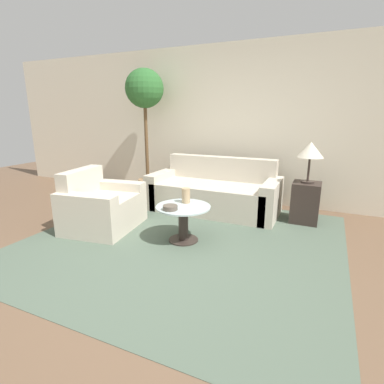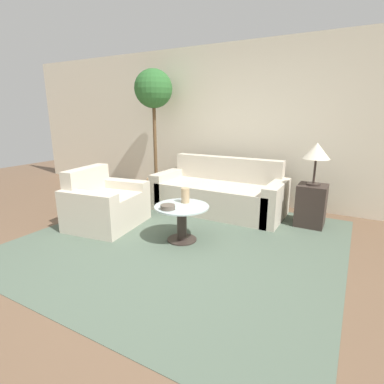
{
  "view_description": "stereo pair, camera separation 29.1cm",
  "coord_description": "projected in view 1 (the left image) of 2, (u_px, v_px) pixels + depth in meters",
  "views": [
    {
      "loc": [
        1.44,
        -2.33,
        1.5
      ],
      "look_at": [
        -0.05,
        0.93,
        0.55
      ],
      "focal_mm": 28.0,
      "sensor_mm": 36.0,
      "label": 1
    },
    {
      "loc": [
        1.7,
        -2.2,
        1.5
      ],
      "look_at": [
        -0.05,
        0.93,
        0.55
      ],
      "focal_mm": 28.0,
      "sensor_mm": 36.0,
      "label": 2
    }
  ],
  "objects": [
    {
      "name": "potted_plant",
      "position": [
        145.0,
        103.0,
        5.11
      ],
      "size": [
        0.65,
        0.65,
        2.23
      ],
      "color": "#93704C",
      "rests_on": "ground_plane"
    },
    {
      "name": "armchair",
      "position": [
        100.0,
        208.0,
        3.99
      ],
      "size": [
        0.93,
        1.06,
        0.78
      ],
      "rotation": [
        0.0,
        0.0,
        1.71
      ],
      "color": "beige",
      "rests_on": "ground_plane"
    },
    {
      "name": "side_table",
      "position": [
        305.0,
        203.0,
        4.19
      ],
      "size": [
        0.37,
        0.37,
        0.57
      ],
      "color": "#332823",
      "rests_on": "ground_plane"
    },
    {
      "name": "vase",
      "position": [
        186.0,
        196.0,
        3.62
      ],
      "size": [
        0.1,
        0.1,
        0.18
      ],
      "color": "tan",
      "rests_on": "coffee_table"
    },
    {
      "name": "bowl",
      "position": [
        170.0,
        208.0,
        3.37
      ],
      "size": [
        0.17,
        0.17,
        0.05
      ],
      "color": "brown",
      "rests_on": "coffee_table"
    },
    {
      "name": "ground_plane",
      "position": [
        158.0,
        267.0,
        3.01
      ],
      "size": [
        14.0,
        14.0,
        0.0
      ],
      "primitive_type": "plane",
      "color": "brown"
    },
    {
      "name": "table_lamp",
      "position": [
        311.0,
        151.0,
        4.0
      ],
      "size": [
        0.35,
        0.35,
        0.56
      ],
      "color": "#332823",
      "rests_on": "side_table"
    },
    {
      "name": "coffee_table",
      "position": [
        183.0,
        219.0,
        3.56
      ],
      "size": [
        0.65,
        0.65,
        0.44
      ],
      "color": "#332823",
      "rests_on": "ground_plane"
    },
    {
      "name": "wall_back",
      "position": [
        238.0,
        125.0,
        5.04
      ],
      "size": [
        10.0,
        0.06,
        2.6
      ],
      "color": "beige",
      "rests_on": "ground_plane"
    },
    {
      "name": "rug",
      "position": [
        183.0,
        240.0,
        3.63
      ],
      "size": [
        3.59,
        3.44,
        0.01
      ],
      "color": "#4C5B4C",
      "rests_on": "ground_plane"
    },
    {
      "name": "sofa_main",
      "position": [
        215.0,
        193.0,
        4.73
      ],
      "size": [
        1.99,
        0.88,
        0.81
      ],
      "color": "beige",
      "rests_on": "ground_plane"
    }
  ]
}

